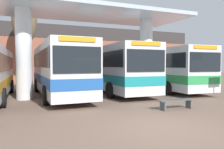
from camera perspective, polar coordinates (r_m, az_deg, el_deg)
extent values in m
plane|color=#755B4C|center=(7.71, 13.09, -13.31)|extent=(100.00, 100.00, 0.00)
cube|color=brown|center=(29.13, -13.61, 5.42)|extent=(40.00, 0.50, 7.29)
cube|color=#332D2D|center=(29.41, -13.67, 10.82)|extent=(40.00, 0.58, 1.75)
cylinder|color=silver|center=(14.31, -22.03, 4.89)|extent=(0.95, 0.95, 5.49)
cylinder|color=silver|center=(16.68, 8.88, 4.66)|extent=(0.95, 0.95, 5.49)
cube|color=#A8B7C1|center=(15.34, -5.41, 15.70)|extent=(13.54, 5.13, 0.24)
cylinder|color=black|center=(12.00, -26.62, -5.49)|extent=(0.29, 0.98, 0.97)
cylinder|color=black|center=(18.17, -24.81, -2.85)|extent=(0.29, 0.98, 0.97)
cube|color=silver|center=(15.31, -13.86, 1.57)|extent=(2.66, 10.68, 3.08)
cube|color=black|center=(15.31, -13.88, 3.76)|extent=(2.69, 10.26, 0.98)
cube|color=#1E519E|center=(15.33, -13.84, -1.02)|extent=(2.70, 10.73, 0.55)
cube|color=black|center=(10.07, -8.89, 3.83)|extent=(2.24, 0.11, 1.23)
cube|color=orange|center=(10.14, -8.92, 9.13)|extent=(1.70, 0.09, 0.22)
cylinder|color=black|center=(11.98, -16.96, -5.20)|extent=(0.30, 1.04, 1.03)
cylinder|color=black|center=(12.48, -5.75, -4.81)|extent=(0.30, 1.04, 1.03)
cylinder|color=black|center=(18.14, -19.13, -2.67)|extent=(0.30, 1.04, 1.03)
cylinder|color=black|center=(18.47, -11.58, -2.50)|extent=(0.30, 1.04, 1.03)
cube|color=silver|center=(17.63, -0.77, 1.76)|extent=(2.71, 11.75, 3.10)
cube|color=black|center=(17.63, -0.77, 3.67)|extent=(2.75, 11.28, 0.99)
cube|color=teal|center=(17.65, -0.76, -0.50)|extent=(2.75, 11.79, 0.56)
cube|color=black|center=(12.30, 9.00, 3.61)|extent=(2.39, 0.08, 1.24)
cube|color=orange|center=(12.36, 9.03, 7.98)|extent=(1.82, 0.07, 0.22)
cylinder|color=black|center=(13.86, -0.47, -4.09)|extent=(0.29, 1.02, 1.02)
cylinder|color=black|center=(14.98, 8.86, -3.63)|extent=(0.29, 1.02, 1.02)
cylinder|color=black|center=(20.38, -7.40, -2.03)|extent=(0.29, 1.02, 1.02)
cylinder|color=black|center=(21.16, -0.56, -1.84)|extent=(0.29, 1.02, 1.02)
cube|color=silver|center=(19.43, 11.79, 1.64)|extent=(3.09, 11.42, 3.04)
cube|color=black|center=(19.43, 11.81, 3.35)|extent=(3.11, 10.97, 0.97)
cube|color=#2D934C|center=(19.45, 11.77, -0.38)|extent=(3.14, 11.47, 0.55)
cube|color=black|center=(14.86, 23.27, 3.03)|extent=(2.37, 0.17, 1.22)
cube|color=orange|center=(14.90, 23.33, 6.59)|extent=(1.81, 0.13, 0.22)
cylinder|color=black|center=(15.86, 14.34, -3.45)|extent=(0.32, 0.98, 0.97)
cylinder|color=black|center=(17.42, 21.42, -3.02)|extent=(0.32, 0.98, 0.97)
cylinder|color=black|center=(21.65, 4.55, -1.83)|extent=(0.32, 0.98, 0.97)
cylinder|color=black|center=(22.82, 10.48, -1.64)|extent=(0.32, 0.98, 0.97)
cube|color=#4C5156|center=(10.81, 16.43, -6.42)|extent=(1.87, 0.44, 0.04)
cube|color=#4C5156|center=(10.40, 13.15, -8.02)|extent=(0.07, 0.37, 0.42)
cube|color=#4C5156|center=(11.32, 19.41, -7.24)|extent=(0.07, 0.37, 0.42)
cylinder|color=brown|center=(23.98, -21.75, 3.71)|extent=(0.28, 0.28, 5.39)
ellipsoid|color=brown|center=(24.45, -21.91, 13.56)|extent=(2.46, 2.46, 5.41)
cube|color=navy|center=(28.67, 7.17, 0.01)|extent=(4.49, 2.10, 1.29)
cube|color=#1E2328|center=(28.65, 7.18, 1.94)|extent=(2.52, 1.81, 0.64)
cylinder|color=black|center=(30.09, 8.79, -0.91)|extent=(0.71, 0.27, 0.70)
cylinder|color=black|center=(28.51, 10.39, -1.11)|extent=(0.71, 0.27, 0.70)
cylinder|color=black|center=(28.98, 3.98, -1.02)|extent=(0.71, 0.27, 0.70)
cylinder|color=black|center=(27.33, 5.38, -1.23)|extent=(0.71, 0.27, 0.70)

